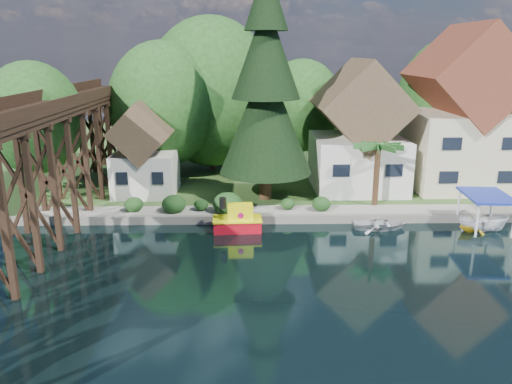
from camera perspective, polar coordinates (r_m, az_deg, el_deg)
ground at (r=29.01m, az=4.16°, el=-8.84°), size 140.00×140.00×0.00m
bank at (r=61.45m, az=1.32°, el=4.71°), size 140.00×52.00×0.50m
seawall at (r=36.81m, az=9.27°, el=-3.05°), size 60.00×0.40×0.62m
promenade at (r=38.35m, az=11.89°, el=-2.07°), size 50.00×2.60×0.06m
trestle_bridge at (r=34.81m, az=-23.79°, el=3.31°), size 4.12×44.18×9.30m
house_left at (r=43.87m, az=11.59°, el=6.39°), size 7.64×8.64×11.02m
house_center at (r=46.95m, az=22.43°, el=7.71°), size 8.65×9.18×13.89m
shed at (r=42.41m, az=-12.57°, el=4.21°), size 5.09×5.40×7.85m
bg_trees at (r=47.87m, az=3.23°, el=10.04°), size 49.90×13.30×10.57m
shrubs at (r=37.17m, az=-4.17°, el=-1.20°), size 15.76×2.47×1.70m
conifer at (r=39.04m, az=1.14°, el=11.55°), size 7.32×7.32×18.03m
palm_tree at (r=38.86m, az=13.80°, el=4.89°), size 4.51×4.51×5.18m
tugboat at (r=34.74m, az=-2.09°, el=-3.26°), size 3.47×2.02×2.45m
boat_white_a at (r=36.27m, az=13.95°, el=-3.48°), size 3.80×2.74×0.78m
boat_canopy at (r=37.80m, az=24.64°, el=-2.49°), size 3.44×4.36×2.67m
boat_yellow at (r=37.74m, az=23.57°, el=-3.28°), size 2.68×2.47×1.17m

